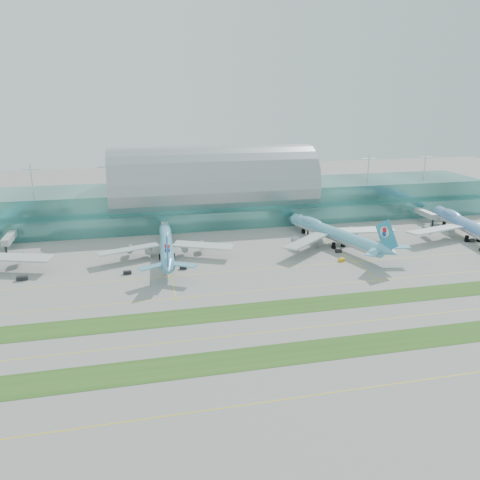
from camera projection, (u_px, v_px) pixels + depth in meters
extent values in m
plane|color=gray|center=(274.00, 311.00, 162.68)|extent=(700.00, 700.00, 0.00)
cube|color=#3D7A75|center=(213.00, 202.00, 280.77)|extent=(340.00, 42.00, 20.00)
cube|color=#3D7A75|center=(220.00, 220.00, 259.92)|extent=(340.00, 8.00, 10.00)
ellipsoid|color=#9EA5A8|center=(213.00, 185.00, 277.77)|extent=(340.00, 46.20, 16.17)
cylinder|color=white|center=(213.00, 172.00, 275.37)|extent=(0.80, 0.80, 16.00)
cube|color=#B2B7B7|center=(10.00, 237.00, 227.68)|extent=(3.50, 22.00, 3.00)
cylinder|color=black|center=(6.00, 250.00, 219.42)|extent=(1.00, 1.00, 4.00)
cube|color=#B2B7B7|center=(165.00, 228.00, 243.13)|extent=(3.50, 22.00, 3.00)
cylinder|color=black|center=(167.00, 240.00, 234.87)|extent=(1.00, 1.00, 4.00)
cube|color=#B2B7B7|center=(302.00, 220.00, 258.58)|extent=(3.50, 22.00, 3.00)
cylinder|color=black|center=(308.00, 231.00, 250.32)|extent=(1.00, 1.00, 4.00)
cube|color=#B2B7B7|center=(423.00, 213.00, 274.03)|extent=(3.50, 22.00, 3.00)
cylinder|color=black|center=(433.00, 223.00, 265.77)|extent=(1.00, 1.00, 4.00)
cube|color=#2D591E|center=(301.00, 352.00, 136.59)|extent=(420.00, 12.00, 0.08)
cube|color=#2D591E|center=(272.00, 308.00, 164.53)|extent=(420.00, 12.00, 0.08)
cube|color=yellow|center=(328.00, 393.00, 117.97)|extent=(420.00, 0.35, 0.01)
cube|color=yellow|center=(286.00, 330.00, 149.64)|extent=(420.00, 0.35, 0.01)
cube|color=yellow|center=(261.00, 290.00, 179.44)|extent=(420.00, 0.35, 0.01)
cube|color=yellow|center=(248.00, 270.00, 199.94)|extent=(420.00, 0.35, 0.01)
cube|color=silver|center=(16.00, 258.00, 197.87)|extent=(31.99, 16.77, 1.27)
cylinder|color=#919499|center=(7.00, 259.00, 202.33)|extent=(3.96, 5.96, 3.52)
cylinder|color=#5BA8CA|center=(166.00, 245.00, 214.57)|extent=(8.31, 57.86, 5.77)
ellipsoid|color=#5BA8CA|center=(165.00, 232.00, 229.26)|extent=(6.25, 17.75, 4.11)
cone|color=#5BA8CA|center=(165.00, 227.00, 243.75)|extent=(5.97, 4.90, 5.77)
cone|color=#5BA8CA|center=(168.00, 268.00, 183.65)|extent=(5.84, 8.60, 5.48)
cube|color=silver|center=(129.00, 249.00, 210.17)|extent=(28.64, 15.90, 1.14)
cylinder|color=gray|center=(139.00, 249.00, 216.17)|extent=(3.39, 5.25, 3.16)
cube|color=silver|center=(203.00, 245.00, 215.68)|extent=(28.29, 17.96, 1.14)
cylinder|color=gray|center=(193.00, 246.00, 220.30)|extent=(3.39, 5.25, 3.16)
cube|color=blue|center=(167.00, 252.00, 183.64)|extent=(1.10, 12.24, 13.41)
cylinder|color=white|center=(167.00, 248.00, 184.09)|extent=(1.03, 4.50, 4.46)
cylinder|color=black|center=(166.00, 240.00, 236.44)|extent=(1.67, 1.67, 2.79)
cylinder|color=black|center=(161.00, 257.00, 211.89)|extent=(1.67, 1.67, 2.79)
cylinder|color=black|center=(173.00, 256.00, 212.81)|extent=(1.67, 1.67, 2.79)
cylinder|color=#5DB0CE|center=(334.00, 233.00, 230.88)|extent=(24.98, 62.25, 6.33)
ellipsoid|color=#5DB0CE|center=(311.00, 222.00, 245.01)|extent=(11.49, 20.15, 4.51)
cone|color=#5DB0CE|center=(293.00, 218.00, 259.07)|extent=(7.56, 6.76, 6.33)
cone|color=#5DB0CE|center=(389.00, 251.00, 200.98)|extent=(8.48, 10.56, 6.01)
cube|color=silver|center=(306.00, 241.00, 220.58)|extent=(28.53, 25.37, 1.25)
cylinder|color=#919499|center=(307.00, 241.00, 227.97)|extent=(4.99, 6.39, 3.47)
cube|color=silver|center=(364.00, 230.00, 238.05)|extent=(31.13, 10.10, 1.25)
cylinder|color=#919499|center=(349.00, 233.00, 241.06)|extent=(4.99, 6.39, 3.47)
cube|color=teal|center=(387.00, 236.00, 200.74)|extent=(4.60, 12.98, 14.71)
cylinder|color=white|center=(385.00, 232.00, 201.12)|extent=(2.34, 4.95, 4.90)
cylinder|color=black|center=(303.00, 231.00, 252.17)|extent=(1.84, 1.84, 3.06)
cylinder|color=black|center=(334.00, 246.00, 227.46)|extent=(1.84, 1.84, 3.06)
cylinder|color=black|center=(343.00, 244.00, 230.37)|extent=(1.84, 1.84, 3.06)
cylinder|color=#5C8CCB|center=(470.00, 227.00, 240.89)|extent=(16.06, 67.08, 6.68)
ellipsoid|color=#5C8CCB|center=(452.00, 214.00, 258.13)|extent=(9.15, 21.00, 4.76)
cone|color=#5C8CCB|center=(436.00, 210.00, 275.13)|extent=(7.38, 6.28, 6.68)
cube|color=white|center=(435.00, 230.00, 237.57)|extent=(33.33, 15.63, 1.32)
cylinder|color=gray|center=(438.00, 230.00, 244.13)|extent=(4.46, 6.39, 3.66)
cylinder|color=black|center=(444.00, 223.00, 266.53)|extent=(1.94, 1.94, 3.23)
cylinder|color=black|center=(467.00, 239.00, 238.04)|extent=(1.94, 1.94, 3.23)
cylinder|color=black|center=(479.00, 238.00, 238.51)|extent=(1.94, 1.94, 3.23)
cube|color=black|center=(22.00, 278.00, 189.09)|extent=(4.22, 2.42, 1.74)
cube|color=black|center=(127.00, 273.00, 195.49)|extent=(3.43, 1.58, 1.44)
cube|color=black|center=(183.00, 268.00, 201.11)|extent=(3.24, 2.06, 1.42)
cube|color=#E2A50D|center=(342.00, 260.00, 210.53)|extent=(3.23, 2.24, 1.37)
cube|color=black|center=(338.00, 251.00, 222.07)|extent=(3.17, 1.97, 1.40)
cube|color=black|center=(472.00, 241.00, 238.02)|extent=(3.19, 1.77, 1.38)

